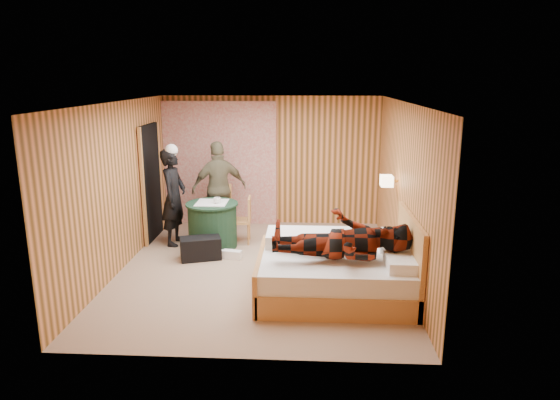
# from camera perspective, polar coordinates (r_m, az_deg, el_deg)

# --- Properties ---
(floor) EXTENTS (4.20, 5.00, 0.01)m
(floor) POSITION_cam_1_polar(r_m,az_deg,el_deg) (7.69, -2.31, -7.85)
(floor) COLOR tan
(floor) RESTS_ON ground
(ceiling) EXTENTS (4.20, 5.00, 0.01)m
(ceiling) POSITION_cam_1_polar(r_m,az_deg,el_deg) (7.15, -2.51, 11.09)
(ceiling) COLOR silver
(ceiling) RESTS_ON wall_back
(wall_back) EXTENTS (4.20, 0.02, 2.50)m
(wall_back) POSITION_cam_1_polar(r_m,az_deg,el_deg) (9.77, -0.99, 4.50)
(wall_back) COLOR #EA925A
(wall_back) RESTS_ON floor
(wall_left) EXTENTS (0.02, 5.00, 2.50)m
(wall_left) POSITION_cam_1_polar(r_m,az_deg,el_deg) (7.81, -17.94, 1.40)
(wall_left) COLOR #EA925A
(wall_left) RESTS_ON floor
(wall_right) EXTENTS (0.02, 5.00, 2.50)m
(wall_right) POSITION_cam_1_polar(r_m,az_deg,el_deg) (7.42, 13.96, 1.04)
(wall_right) COLOR #EA925A
(wall_right) RESTS_ON floor
(curtain) EXTENTS (2.20, 0.08, 2.40)m
(curtain) POSITION_cam_1_polar(r_m,az_deg,el_deg) (9.83, -6.86, 4.16)
(curtain) COLOR beige
(curtain) RESTS_ON floor
(doorway) EXTENTS (0.06, 0.90, 2.05)m
(doorway) POSITION_cam_1_polar(r_m,az_deg,el_deg) (9.13, -14.51, 1.94)
(doorway) COLOR black
(doorway) RESTS_ON floor
(wall_lamp) EXTENTS (0.26, 0.24, 0.16)m
(wall_lamp) POSITION_cam_1_polar(r_m,az_deg,el_deg) (7.81, 12.11, 2.15)
(wall_lamp) COLOR gold
(wall_lamp) RESTS_ON wall_right
(bed) EXTENTS (2.04, 1.61, 1.10)m
(bed) POSITION_cam_1_polar(r_m,az_deg,el_deg) (6.78, 6.57, -8.11)
(bed) COLOR tan
(bed) RESTS_ON floor
(nightstand) EXTENTS (0.39, 0.52, 0.51)m
(nightstand) POSITION_cam_1_polar(r_m,az_deg,el_deg) (7.80, 11.73, -5.77)
(nightstand) COLOR tan
(nightstand) RESTS_ON floor
(round_table) EXTENTS (0.89, 0.89, 0.79)m
(round_table) POSITION_cam_1_polar(r_m,az_deg,el_deg) (8.61, -7.71, -2.78)
(round_table) COLOR #1B3B28
(round_table) RESTS_ON floor
(chair_far) EXTENTS (0.43, 0.43, 0.93)m
(chair_far) POSITION_cam_1_polar(r_m,az_deg,el_deg) (9.23, -6.93, -0.68)
(chair_far) COLOR tan
(chair_far) RESTS_ON floor
(chair_near) EXTENTS (0.39, 0.39, 0.82)m
(chair_near) POSITION_cam_1_polar(r_m,az_deg,el_deg) (8.73, -4.12, -1.88)
(chair_near) COLOR tan
(chair_near) RESTS_ON floor
(duffel_bag) EXTENTS (0.70, 0.51, 0.36)m
(duffel_bag) POSITION_cam_1_polar(r_m,az_deg,el_deg) (8.12, -9.06, -5.47)
(duffel_bag) COLOR black
(duffel_bag) RESTS_ON floor
(sneaker_left) EXTENTS (0.32, 0.18, 0.13)m
(sneaker_left) POSITION_cam_1_polar(r_m,az_deg,el_deg) (8.11, -5.49, -6.22)
(sneaker_left) COLOR white
(sneaker_left) RESTS_ON floor
(sneaker_right) EXTENTS (0.25, 0.15, 0.11)m
(sneaker_right) POSITION_cam_1_polar(r_m,az_deg,el_deg) (8.22, -6.21, -6.07)
(sneaker_right) COLOR white
(sneaker_right) RESTS_ON floor
(woman_standing) EXTENTS (0.47, 0.65, 1.68)m
(woman_standing) POSITION_cam_1_polar(r_m,az_deg,el_deg) (8.76, -12.05, 0.32)
(woman_standing) COLOR black
(woman_standing) RESTS_ON floor
(man_at_table) EXTENTS (1.09, 0.80, 1.72)m
(man_at_table) POSITION_cam_1_polar(r_m,az_deg,el_deg) (9.20, -6.96, 1.34)
(man_at_table) COLOR #6C6448
(man_at_table) RESTS_ON floor
(man_on_bed) EXTENTS (0.86, 0.67, 1.77)m
(man_on_bed) POSITION_cam_1_polar(r_m,az_deg,el_deg) (6.35, 7.09, -3.34)
(man_on_bed) COLOR maroon
(man_on_bed) RESTS_ON bed
(book_lower) EXTENTS (0.22, 0.26, 0.02)m
(book_lower) POSITION_cam_1_polar(r_m,az_deg,el_deg) (7.68, 11.88, -4.10)
(book_lower) COLOR white
(book_lower) RESTS_ON nightstand
(book_upper) EXTENTS (0.19, 0.24, 0.02)m
(book_upper) POSITION_cam_1_polar(r_m,az_deg,el_deg) (7.67, 11.88, -3.96)
(book_upper) COLOR white
(book_upper) RESTS_ON nightstand
(cup_nightstand) EXTENTS (0.12, 0.12, 0.09)m
(cup_nightstand) POSITION_cam_1_polar(r_m,az_deg,el_deg) (7.83, 11.70, -3.44)
(cup_nightstand) COLOR white
(cup_nightstand) RESTS_ON nightstand
(cup_table) EXTENTS (0.15, 0.15, 0.10)m
(cup_table) POSITION_cam_1_polar(r_m,az_deg,el_deg) (8.43, -7.21, -0.04)
(cup_table) COLOR white
(cup_table) RESTS_ON round_table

